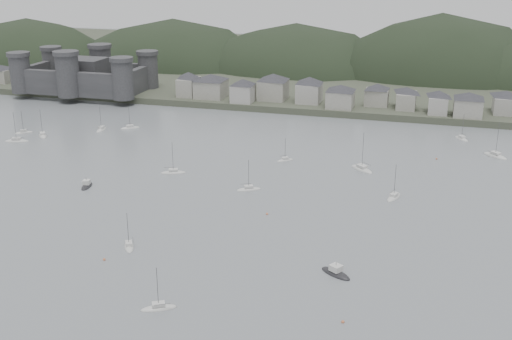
% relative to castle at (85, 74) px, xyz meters
% --- Properties ---
extents(ground, '(900.00, 900.00, 0.00)m').
position_rel_castle_xyz_m(ground, '(120.00, -179.80, -10.96)').
color(ground, slate).
rests_on(ground, ground).
extents(far_shore_land, '(900.00, 250.00, 3.00)m').
position_rel_castle_xyz_m(far_shore_land, '(120.00, 115.20, -9.46)').
color(far_shore_land, '#383D2D').
rests_on(far_shore_land, ground).
extents(forested_ridge, '(851.55, 103.94, 102.57)m').
position_rel_castle_xyz_m(forested_ridge, '(124.83, 89.60, -22.25)').
color(forested_ridge, black).
rests_on(forested_ridge, ground).
extents(castle, '(66.00, 43.00, 20.00)m').
position_rel_castle_xyz_m(castle, '(0.00, 0.00, 0.00)').
color(castle, '#333335').
rests_on(castle, far_shore_land).
extents(waterfront_town, '(451.48, 28.46, 12.92)m').
position_rel_castle_xyz_m(waterfront_town, '(170.59, 3.54, -2.30)').
color(waterfront_town, gray).
rests_on(waterfront_town, far_shore_land).
extents(sailboat_lead, '(8.82, 5.51, 11.50)m').
position_rel_castle_xyz_m(sailboat_lead, '(89.57, -98.82, -10.79)').
color(sailboat_lead, beige).
rests_on(sailboat_lead, ground).
extents(moored_fleet, '(238.71, 156.03, 13.92)m').
position_rel_castle_xyz_m(moored_fleet, '(100.96, -107.17, -10.79)').
color(moored_fleet, beige).
rests_on(moored_fleet, ground).
extents(motor_launch_near, '(8.64, 7.09, 3.99)m').
position_rel_castle_xyz_m(motor_launch_near, '(153.21, -153.73, -10.68)').
color(motor_launch_near, black).
rests_on(motor_launch_near, ground).
extents(motor_launch_far, '(4.11, 7.77, 3.77)m').
position_rel_castle_xyz_m(motor_launch_far, '(68.46, -118.27, -10.67)').
color(motor_launch_far, black).
rests_on(motor_launch_far, ground).
extents(mooring_buoys, '(115.66, 115.24, 0.70)m').
position_rel_castle_xyz_m(mooring_buoys, '(154.50, -129.40, -10.81)').
color(mooring_buoys, '#C56B41').
rests_on(mooring_buoys, ground).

